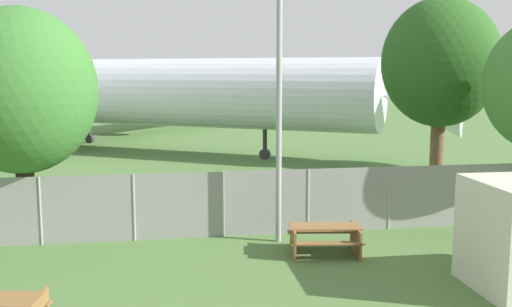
# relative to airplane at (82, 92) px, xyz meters

# --- Properties ---
(perimeter_fence) EXTENTS (56.07, 0.07, 1.93)m
(perimeter_fence) POSITION_rel_airplane_xyz_m (6.31, -21.08, -2.51)
(perimeter_fence) COLOR gray
(perimeter_fence) RESTS_ON ground
(airplane) EXTENTS (39.64, 33.03, 11.23)m
(airplane) POSITION_rel_airplane_xyz_m (0.00, 0.00, 0.00)
(airplane) COLOR silver
(airplane) RESTS_ON ground
(picnic_bench_open_grass) EXTENTS (2.05, 1.66, 0.76)m
(picnic_bench_open_grass) POSITION_rel_airplane_xyz_m (8.77, -23.16, -3.00)
(picnic_bench_open_grass) COLOR brown
(picnic_bench_open_grass) RESTS_ON ground
(tree_near_hangar) EXTENTS (4.34, 4.34, 7.49)m
(tree_near_hangar) POSITION_rel_airplane_xyz_m (14.87, -17.12, 1.60)
(tree_near_hangar) COLOR brown
(tree_near_hangar) RESTS_ON ground
(tree_far_right) EXTENTS (4.22, 4.22, 6.58)m
(tree_far_right) POSITION_rel_airplane_xyz_m (0.74, -20.49, 0.76)
(tree_far_right) COLOR #4C3823
(tree_far_right) RESTS_ON ground
(light_mast) EXTENTS (0.44, 0.44, 8.59)m
(light_mast) POSITION_rel_airplane_xyz_m (7.80, -21.84, 1.70)
(light_mast) COLOR #99999E
(light_mast) RESTS_ON ground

